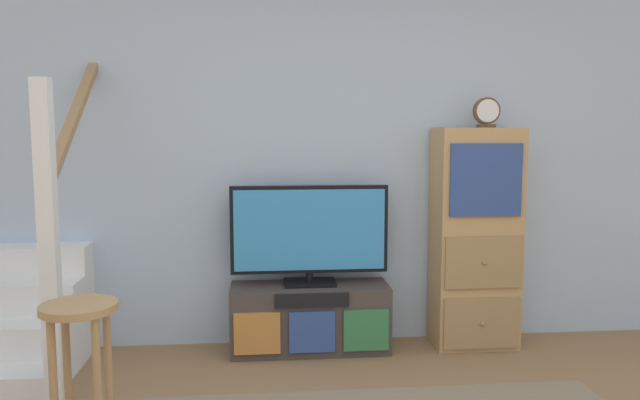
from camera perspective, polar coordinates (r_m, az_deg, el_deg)
The scene contains 7 objects.
back_wall at distance 4.38m, azimuth 2.67°, elevation 4.21°, with size 6.40×0.12×2.70m, color #A8BCD1.
media_console at distance 4.27m, azimuth -0.96°, elevation -11.09°, with size 1.09×0.38×0.47m.
television at distance 4.16m, azimuth -1.00°, elevation -3.06°, with size 1.08×0.22×0.69m.
side_cabinet at distance 4.40m, azimuth 14.46°, elevation -3.54°, with size 0.58×0.38×1.55m.
desk_clock at distance 4.34m, azimuth 15.46°, elevation 7.97°, with size 0.18×0.08×0.21m.
staircase at distance 4.54m, azimuth -26.49°, elevation -8.94°, with size 1.00×1.36×2.20m.
bar_stool_near at distance 3.00m, azimuth -21.68°, elevation -12.76°, with size 0.34×0.34×0.76m.
Camera 1 is at (-0.61, -1.87, 1.52)m, focal length 33.87 mm.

